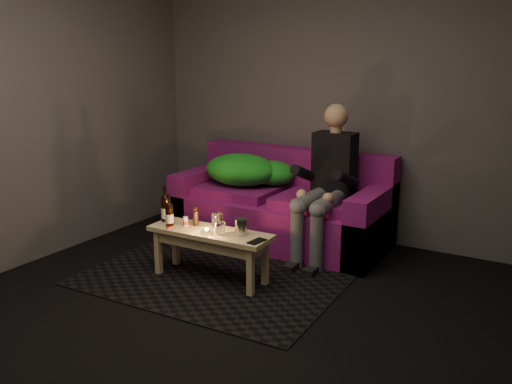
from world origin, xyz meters
TOP-DOWN VIEW (x-y plane):
  - floor at (0.00, 0.00)m, footprint 4.50×4.50m
  - room at (0.00, 0.47)m, footprint 4.50×4.50m
  - rug at (-0.47, 0.76)m, footprint 2.01×1.49m
  - sofa at (-0.43, 1.82)m, footprint 1.95×0.88m
  - green_blanket at (-0.81, 1.81)m, footprint 0.86×0.59m
  - person at (0.08, 1.66)m, footprint 0.35×0.81m
  - coffee_table at (-0.47, 0.71)m, footprint 0.99×0.34m
  - beer_bottle_a at (-0.91, 0.73)m, footprint 0.07×0.07m
  - beer_bottle_b at (-0.81, 0.65)m, footprint 0.06×0.06m
  - salt_shaker at (-0.69, 0.70)m, footprint 0.04×0.04m
  - pepper_mill at (-0.63, 0.75)m, footprint 0.05×0.05m
  - tumbler_back at (-0.47, 0.81)m, footprint 0.12×0.12m
  - tealight at (-0.44, 0.63)m, footprint 0.06×0.06m
  - tumbler_front at (-0.35, 0.68)m, footprint 0.09×0.09m
  - steel_cup at (-0.20, 0.74)m, footprint 0.12×0.12m
  - smartphone at (-0.02, 0.67)m, footprint 0.09×0.16m
  - red_lighter at (-0.77, 0.60)m, footprint 0.03×0.07m

SIDE VIEW (x-z plane):
  - floor at x=0.00m, z-range 0.00..0.00m
  - rug at x=-0.47m, z-range 0.00..0.01m
  - sofa at x=-0.43m, z-range -0.12..0.72m
  - coffee_table at x=-0.47m, z-range 0.13..0.53m
  - smartphone at x=-0.02m, z-range 0.40..0.41m
  - red_lighter at x=-0.77m, z-range 0.40..0.41m
  - tealight at x=-0.44m, z-range 0.40..0.45m
  - salt_shaker at x=-0.69m, z-range 0.40..0.48m
  - tumbler_front at x=-0.35m, z-range 0.40..0.50m
  - tumbler_back at x=-0.47m, z-range 0.40..0.51m
  - pepper_mill at x=-0.63m, z-range 0.40..0.52m
  - steel_cup at x=-0.20m, z-range 0.40..0.53m
  - beer_bottle_b at x=-0.81m, z-range 0.37..0.62m
  - beer_bottle_a at x=-0.91m, z-range 0.36..0.66m
  - green_blanket at x=-0.81m, z-range 0.49..0.78m
  - person at x=0.08m, z-range 0.02..1.33m
  - room at x=0.00m, z-range -0.61..3.89m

